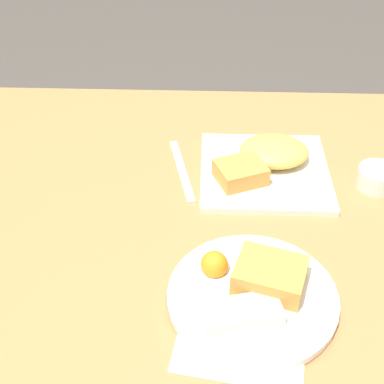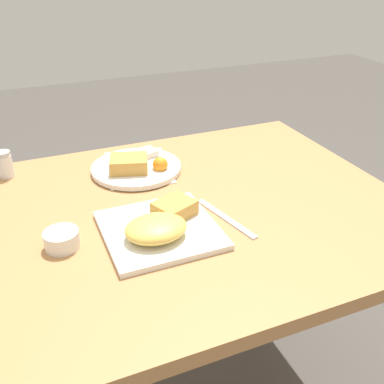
{
  "view_description": "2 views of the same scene",
  "coord_description": "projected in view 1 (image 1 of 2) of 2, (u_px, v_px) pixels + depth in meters",
  "views": [
    {
      "loc": [
        -0.02,
        0.78,
        1.37
      ],
      "look_at": [
        0.01,
        0.03,
        0.78
      ],
      "focal_mm": 50.0,
      "sensor_mm": 36.0,
      "label": 1
    },
    {
      "loc": [
        -0.39,
        -0.91,
        1.32
      ],
      "look_at": [
        -0.02,
        -0.02,
        0.78
      ],
      "focal_mm": 42.0,
      "sensor_mm": 36.0,
      "label": 2
    }
  ],
  "objects": [
    {
      "name": "butter_knife",
      "position": [
        182.0,
        170.0,
        1.09
      ],
      "size": [
        0.06,
        0.21,
        0.0
      ],
      "rotation": [
        0.0,
        0.0,
        1.8
      ],
      "color": "silver",
      "rests_on": "dining_table"
    },
    {
      "name": "sauce_ramekin",
      "position": [
        377.0,
        177.0,
        1.04
      ],
      "size": [
        0.08,
        0.08,
        0.04
      ],
      "color": "white",
      "rests_on": "dining_table"
    },
    {
      "name": "dining_table",
      "position": [
        198.0,
        232.0,
        1.06
      ],
      "size": [
        1.05,
        0.88,
        0.73
      ],
      "color": "#B27A47",
      "rests_on": "ground_plane"
    },
    {
      "name": "plate_square_near",
      "position": [
        265.0,
        164.0,
        1.07
      ],
      "size": [
        0.25,
        0.25,
        0.06
      ],
      "color": "white",
      "rests_on": "dining_table"
    },
    {
      "name": "plate_oval_far",
      "position": [
        253.0,
        291.0,
        0.81
      ],
      "size": [
        0.26,
        0.26,
        0.05
      ],
      "color": "white",
      "rests_on": "menu_card"
    },
    {
      "name": "menu_card",
      "position": [
        245.0,
        310.0,
        0.81
      ],
      "size": [
        0.22,
        0.28,
        0.0
      ],
      "rotation": [
        0.0,
        0.0,
        -0.16
      ],
      "color": "silver",
      "rests_on": "dining_table"
    }
  ]
}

